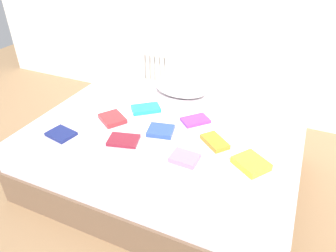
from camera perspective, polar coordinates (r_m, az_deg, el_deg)
The scene contains 14 objects.
ground_plane at distance 2.65m, azimuth -0.45°, elevation -9.32°, with size 8.00×8.00×0.00m, color #93704C.
bed at distance 2.49m, azimuth -0.47°, elevation -5.09°, with size 2.00×1.50×0.50m.
radiator at distance 3.63m, azimuth -2.41°, elevation 9.67°, with size 0.35×0.04×0.51m.
pillow at distance 2.78m, azimuth 2.43°, elevation 7.22°, with size 0.49×0.31×0.16m, color white.
textbook_maroon at distance 2.20m, azimuth -8.20°, elevation -2.61°, with size 0.21×0.15×0.02m, color maroon.
textbook_white at distance 2.69m, azimuth -13.59°, elevation 3.91°, with size 0.24×0.16×0.03m, color white.
textbook_orange at distance 2.18m, azimuth 8.63°, elevation -2.88°, with size 0.21×0.12×0.03m, color orange.
textbook_purple at distance 2.41m, azimuth 5.05°, elevation 1.06°, with size 0.21×0.14×0.02m, color purple.
textbook_navy at distance 2.37m, azimuth -19.14°, elevation -1.39°, with size 0.19×0.15×0.02m, color navy.
textbook_teal at distance 2.56m, azimuth -4.12°, elevation 3.21°, with size 0.23×0.14×0.03m, color teal.
textbook_blue at distance 2.27m, azimuth -1.37°, elevation -0.87°, with size 0.18×0.16×0.03m, color #2847B7.
textbook_pink at distance 2.01m, azimuth 3.07°, elevation -5.94°, with size 0.18×0.14×0.03m, color pink.
textbook_yellow at distance 2.03m, azimuth 15.08°, elevation -6.69°, with size 0.20×0.17×0.05m, color yellow.
textbook_red at distance 2.45m, azimuth -10.22°, elevation 1.36°, with size 0.20×0.16×0.04m, color red.
Camera 1 is at (0.82, -1.79, 1.77)m, focal length 33.03 mm.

